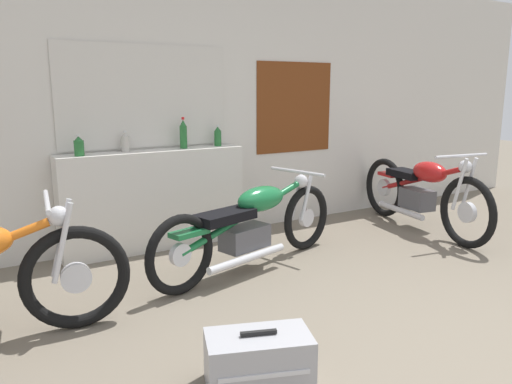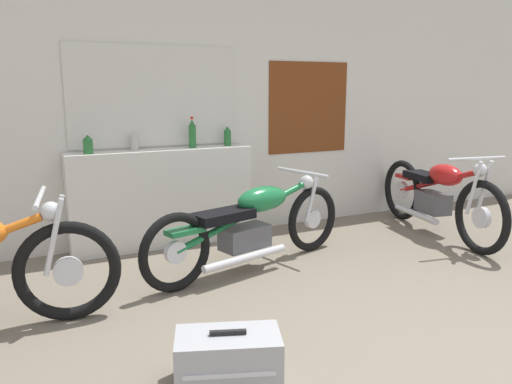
{
  "view_description": "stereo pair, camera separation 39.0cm",
  "coord_description": "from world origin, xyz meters",
  "px_view_note": "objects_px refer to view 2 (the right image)",
  "views": [
    {
      "loc": [
        -2.38,
        -1.49,
        1.56
      ],
      "look_at": [
        -0.24,
        2.04,
        0.7
      ],
      "focal_mm": 35.0,
      "sensor_mm": 36.0,
      "label": 1
    },
    {
      "loc": [
        -2.04,
        -1.67,
        1.56
      ],
      "look_at": [
        -0.24,
        2.04,
        0.7
      ],
      "focal_mm": 35.0,
      "sensor_mm": 36.0,
      "label": 2
    }
  ],
  "objects_px": {
    "bottle_center": "(192,134)",
    "motorcycle_green": "(252,224)",
    "bottle_right_center": "(227,136)",
    "bottle_leftmost": "(88,145)",
    "hard_case_silver": "(228,359)",
    "bottle_left_center": "(134,141)",
    "motorcycle_red": "(437,195)"
  },
  "relations": [
    {
      "from": "bottle_center",
      "to": "motorcycle_green",
      "type": "bearing_deg",
      "value": -79.85
    },
    {
      "from": "bottle_right_center",
      "to": "motorcycle_green",
      "type": "relative_size",
      "value": 0.1
    },
    {
      "from": "bottle_leftmost",
      "to": "bottle_center",
      "type": "relative_size",
      "value": 0.61
    },
    {
      "from": "bottle_center",
      "to": "bottle_right_center",
      "type": "height_order",
      "value": "bottle_center"
    },
    {
      "from": "bottle_leftmost",
      "to": "hard_case_silver",
      "type": "height_order",
      "value": "bottle_leftmost"
    },
    {
      "from": "bottle_left_center",
      "to": "motorcycle_green",
      "type": "distance_m",
      "value": 1.45
    },
    {
      "from": "motorcycle_green",
      "to": "motorcycle_red",
      "type": "relative_size",
      "value": 1.03
    },
    {
      "from": "bottle_leftmost",
      "to": "hard_case_silver",
      "type": "xyz_separation_m",
      "value": [
        0.33,
        -2.49,
        -0.91
      ]
    },
    {
      "from": "bottle_left_center",
      "to": "motorcycle_green",
      "type": "xyz_separation_m",
      "value": [
        0.75,
        -1.05,
        -0.65
      ]
    },
    {
      "from": "bottle_leftmost",
      "to": "bottle_left_center",
      "type": "relative_size",
      "value": 0.96
    },
    {
      "from": "bottle_leftmost",
      "to": "hard_case_silver",
      "type": "bearing_deg",
      "value": -82.43
    },
    {
      "from": "bottle_center",
      "to": "motorcycle_green",
      "type": "xyz_separation_m",
      "value": [
        0.18,
        -1.01,
        -0.7
      ]
    },
    {
      "from": "bottle_leftmost",
      "to": "bottle_center",
      "type": "xyz_separation_m",
      "value": [
        1.01,
        0.05,
        0.05
      ]
    },
    {
      "from": "motorcycle_red",
      "to": "hard_case_silver",
      "type": "height_order",
      "value": "motorcycle_red"
    },
    {
      "from": "bottle_leftmost",
      "to": "motorcycle_red",
      "type": "height_order",
      "value": "bottle_leftmost"
    },
    {
      "from": "bottle_left_center",
      "to": "bottle_center",
      "type": "height_order",
      "value": "bottle_center"
    },
    {
      "from": "bottle_left_center",
      "to": "motorcycle_red",
      "type": "bearing_deg",
      "value": -17.68
    },
    {
      "from": "bottle_leftmost",
      "to": "motorcycle_red",
      "type": "distance_m",
      "value": 3.6
    },
    {
      "from": "bottle_leftmost",
      "to": "hard_case_silver",
      "type": "distance_m",
      "value": 2.67
    },
    {
      "from": "bottle_center",
      "to": "bottle_right_center",
      "type": "distance_m",
      "value": 0.39
    },
    {
      "from": "bottle_right_center",
      "to": "hard_case_silver",
      "type": "bearing_deg",
      "value": -112.67
    },
    {
      "from": "bottle_right_center",
      "to": "motorcycle_green",
      "type": "distance_m",
      "value": 1.24
    },
    {
      "from": "bottle_leftmost",
      "to": "bottle_left_center",
      "type": "bearing_deg",
      "value": 11.22
    },
    {
      "from": "bottle_center",
      "to": "hard_case_silver",
      "type": "height_order",
      "value": "bottle_center"
    },
    {
      "from": "motorcycle_red",
      "to": "bottle_leftmost",
      "type": "bearing_deg",
      "value": 165.82
    },
    {
      "from": "bottle_right_center",
      "to": "bottle_left_center",
      "type": "bearing_deg",
      "value": 178.6
    },
    {
      "from": "bottle_left_center",
      "to": "motorcycle_green",
      "type": "bearing_deg",
      "value": -54.18
    },
    {
      "from": "bottle_right_center",
      "to": "hard_case_silver",
      "type": "relative_size",
      "value": 0.35
    },
    {
      "from": "bottle_leftmost",
      "to": "motorcycle_green",
      "type": "bearing_deg",
      "value": -38.76
    },
    {
      "from": "hard_case_silver",
      "to": "bottle_leftmost",
      "type": "bearing_deg",
      "value": 97.57
    },
    {
      "from": "bottle_center",
      "to": "motorcycle_red",
      "type": "height_order",
      "value": "bottle_center"
    },
    {
      "from": "bottle_leftmost",
      "to": "motorcycle_green",
      "type": "height_order",
      "value": "bottle_leftmost"
    }
  ]
}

